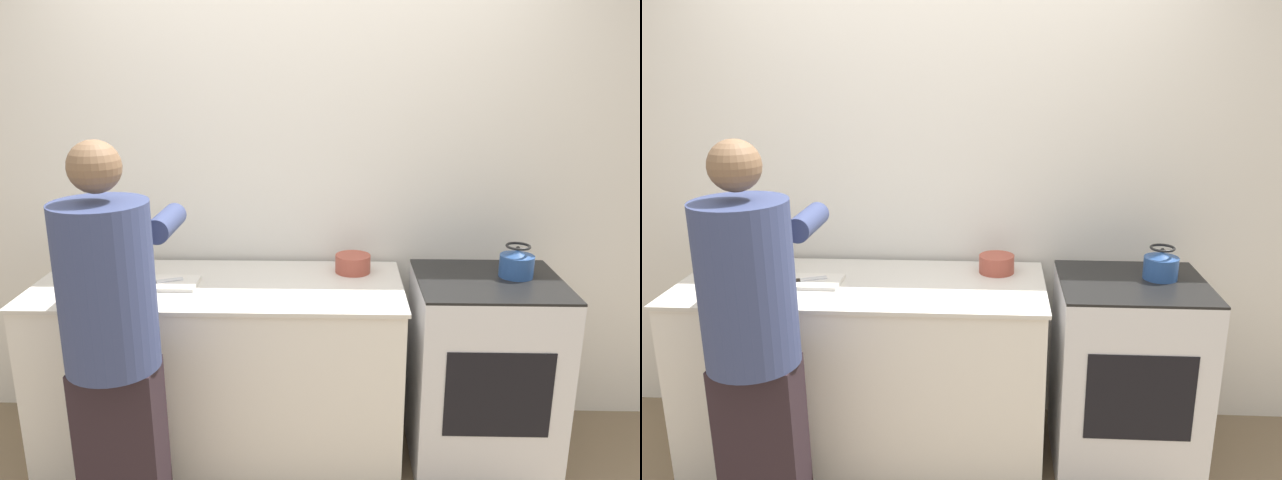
# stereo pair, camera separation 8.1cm
# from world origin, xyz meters

# --- Properties ---
(wall_back) EXTENTS (8.00, 0.05, 2.60)m
(wall_back) POSITION_xyz_m (0.00, 0.75, 1.30)
(wall_back) COLOR silver
(wall_back) RESTS_ON ground_plane
(counter) EXTENTS (1.75, 0.71, 0.89)m
(counter) POSITION_xyz_m (-0.37, 0.34, 0.44)
(counter) COLOR silver
(counter) RESTS_ON ground_plane
(oven) EXTENTS (0.67, 0.59, 0.94)m
(oven) POSITION_xyz_m (0.90, 0.29, 0.47)
(oven) COLOR silver
(oven) RESTS_ON ground_plane
(person) EXTENTS (0.41, 0.64, 1.65)m
(person) POSITION_xyz_m (-0.67, -0.26, 0.89)
(person) COLOR black
(person) RESTS_ON ground_plane
(cutting_board) EXTENTS (0.31, 0.20, 0.02)m
(cutting_board) POSITION_xyz_m (-0.62, 0.32, 0.90)
(cutting_board) COLOR silver
(cutting_board) RESTS_ON counter
(knife) EXTENTS (0.20, 0.11, 0.01)m
(knife) POSITION_xyz_m (-0.64, 0.31, 0.91)
(knife) COLOR silver
(knife) RESTS_ON cutting_board
(kettle) EXTENTS (0.16, 0.16, 0.15)m
(kettle) POSITION_xyz_m (1.03, 0.34, 1.00)
(kettle) COLOR #284C8C
(kettle) RESTS_ON oven
(bowl_prep) EXTENTS (0.18, 0.18, 0.09)m
(bowl_prep) POSITION_xyz_m (0.27, 0.53, 0.93)
(bowl_prep) COLOR #9E4738
(bowl_prep) RESTS_ON counter
(canister_jar) EXTENTS (0.13, 0.13, 0.15)m
(canister_jar) POSITION_xyz_m (-0.89, 0.49, 0.96)
(canister_jar) COLOR #756047
(canister_jar) RESTS_ON counter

